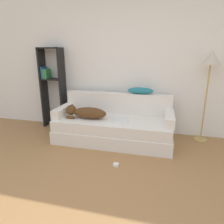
# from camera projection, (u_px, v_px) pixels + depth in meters

# --- Properties ---
(ground_plane) EXTENTS (20.00, 20.00, 0.00)m
(ground_plane) POSITION_uv_depth(u_px,v_px,m) (79.00, 212.00, 2.03)
(ground_plane) COLOR #9E7042
(wall_back) EXTENTS (8.01, 0.06, 2.70)m
(wall_back) POSITION_uv_depth(u_px,v_px,m) (124.00, 64.00, 3.87)
(wall_back) COLOR white
(wall_back) RESTS_ON ground_plane
(couch) EXTENTS (2.07, 0.88, 0.42)m
(couch) POSITION_uv_depth(u_px,v_px,m) (113.00, 130.00, 3.62)
(couch) COLOR silver
(couch) RESTS_ON ground_plane
(couch_backrest) EXTENTS (2.03, 0.15, 0.39)m
(couch_backrest) POSITION_uv_depth(u_px,v_px,m) (118.00, 103.00, 3.84)
(couch_backrest) COLOR silver
(couch_backrest) RESTS_ON couch
(couch_arm_left) EXTENTS (0.15, 0.69, 0.16)m
(couch_arm_left) POSITION_uv_depth(u_px,v_px,m) (64.00, 111.00, 3.75)
(couch_arm_left) COLOR silver
(couch_arm_left) RESTS_ON couch
(couch_arm_right) EXTENTS (0.15, 0.69, 0.16)m
(couch_arm_right) POSITION_uv_depth(u_px,v_px,m) (169.00, 118.00, 3.31)
(couch_arm_right) COLOR silver
(couch_arm_right) RESTS_ON couch
(dog) EXTENTS (0.75, 0.25, 0.24)m
(dog) POSITION_uv_depth(u_px,v_px,m) (86.00, 112.00, 3.55)
(dog) COLOR #513319
(dog) RESTS_ON couch
(laptop) EXTENTS (0.33, 0.27, 0.02)m
(laptop) POSITION_uv_depth(u_px,v_px,m) (120.00, 120.00, 3.46)
(laptop) COLOR silver
(laptop) RESTS_ON couch
(throw_pillow) EXTENTS (0.48, 0.15, 0.12)m
(throw_pillow) POSITION_uv_depth(u_px,v_px,m) (140.00, 91.00, 3.69)
(throw_pillow) COLOR teal
(throw_pillow) RESTS_ON couch_backrest
(bookshelf) EXTENTS (0.48, 0.26, 1.65)m
(bookshelf) POSITION_uv_depth(u_px,v_px,m) (52.00, 84.00, 4.16)
(bookshelf) COLOR black
(bookshelf) RESTS_ON ground_plane
(floor_lamp) EXTENTS (0.30, 0.30, 1.59)m
(floor_lamp) POSITION_uv_depth(u_px,v_px,m) (211.00, 64.00, 3.30)
(floor_lamp) COLOR tan
(floor_lamp) RESTS_ON ground_plane
(power_adapter) EXTENTS (0.07, 0.07, 0.03)m
(power_adapter) POSITION_uv_depth(u_px,v_px,m) (116.00, 165.00, 2.85)
(power_adapter) COLOR white
(power_adapter) RESTS_ON ground_plane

